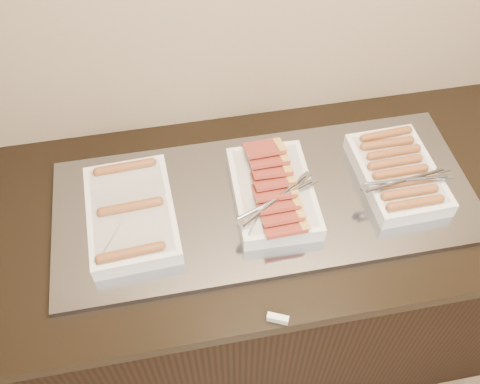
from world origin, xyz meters
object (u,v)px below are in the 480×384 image
warming_tray (266,201)px  dish_left (131,213)px  counter (265,278)px  dish_right (398,173)px  dish_center (273,192)px

warming_tray → dish_left: (-0.38, -0.00, 0.04)m
counter → dish_right: size_ratio=6.29×
dish_right → warming_tray: bearing=177.7°
counter → warming_tray: (-0.02, 0.00, 0.46)m
counter → dish_left: size_ratio=5.72×
dish_center → dish_left: bearing=-178.9°
warming_tray → dish_right: size_ratio=3.66×
dish_left → warming_tray: bearing=-2.5°
counter → dish_right: bearing=-0.7°
dish_right → dish_center: bearing=178.3°
dish_center → dish_right: size_ratio=1.08×
dish_left → counter: bearing=-2.5°
dish_center → dish_right: 0.37m
counter → dish_left: 0.63m
dish_center → dish_right: (0.37, -0.00, -0.00)m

